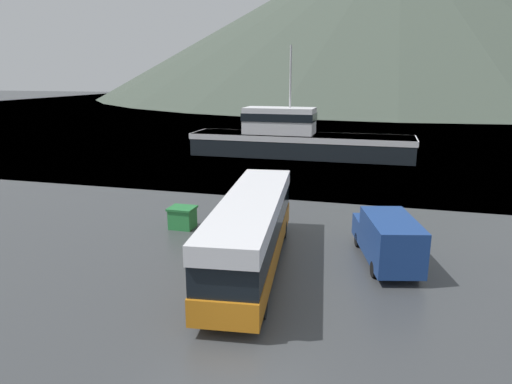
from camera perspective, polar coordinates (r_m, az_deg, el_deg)
The scene contains 7 objects.
water_surface at distance 150.76m, azimuth 13.89°, elevation 10.82°, with size 240.00×240.00×0.00m, color #475B6B.
hill_backdrop at distance 207.72m, azimuth 16.97°, elevation 20.50°, with size 237.17×237.17×64.88m, color #3D473D.
tour_bus at distance 20.39m, azimuth -0.56°, elevation -4.65°, with size 3.80×12.38×3.33m.
delivery_van at distance 21.98m, azimuth 16.10°, elevation -5.54°, with size 3.37×6.24×2.34m.
fishing_boat at distance 49.25m, azimuth 5.01°, elevation 6.67°, with size 23.59×4.95×11.47m.
storage_bin at distance 26.45m, azimuth -9.18°, elevation -3.15°, with size 1.45×1.29×1.23m.
small_boat at distance 57.97m, azimuth 2.50°, elevation 6.39°, with size 2.34×6.94×0.82m.
Camera 1 is at (3.55, -10.28, 8.55)m, focal length 32.00 mm.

